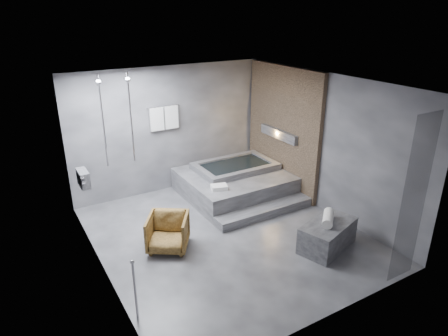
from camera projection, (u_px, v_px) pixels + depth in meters
room at (240, 139)px, 7.15m from camera, size 5.00×5.04×2.82m
tub_deck at (234, 183)px, 8.98m from camera, size 2.20×2.00×0.50m
tub_step at (265, 211)px, 8.09m from camera, size 2.20×0.36×0.18m
concrete_bench at (327, 235)px, 6.95m from camera, size 1.20×0.89×0.48m
driftwood_chair at (168, 232)px, 6.90m from camera, size 0.95×0.95×0.63m
rolled_towel at (328, 218)px, 6.84m from camera, size 0.49×0.46×0.18m
deck_towel at (219, 187)px, 8.09m from camera, size 0.38×0.32×0.09m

